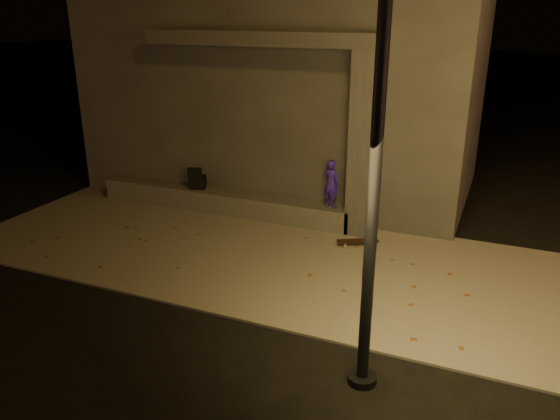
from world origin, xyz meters
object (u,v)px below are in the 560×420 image
at_px(skateboarder, 331,184).
at_px(skateboard, 358,241).
at_px(backpack, 198,181).
at_px(column, 365,146).
at_px(street_lamp_0, 386,2).

xyz_separation_m(skateboarder, skateboard, (0.78, -0.65, -0.88)).
bearing_deg(backpack, column, -18.64).
relative_size(skateboarder, skateboard, 1.26).
bearing_deg(skateboarder, column, -161.77).
relative_size(skateboard, street_lamp_0, 0.10).
bearing_deg(column, backpack, 180.00).
bearing_deg(skateboard, street_lamp_0, -103.92).
relative_size(column, skateboarder, 3.59).
distance_m(column, skateboarder, 1.07).
relative_size(column, skateboard, 4.54).
bearing_deg(skateboarder, street_lamp_0, 130.87).
bearing_deg(street_lamp_0, skateboarder, 112.64).
distance_m(column, street_lamp_0, 5.41).
bearing_deg(column, skateboarder, 180.00).
height_order(column, street_lamp_0, street_lamp_0).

